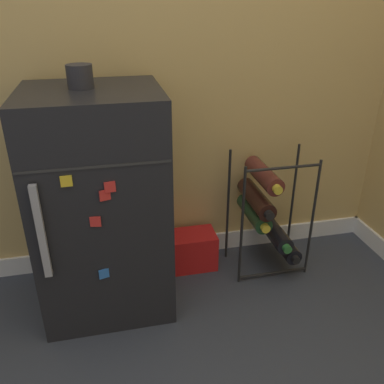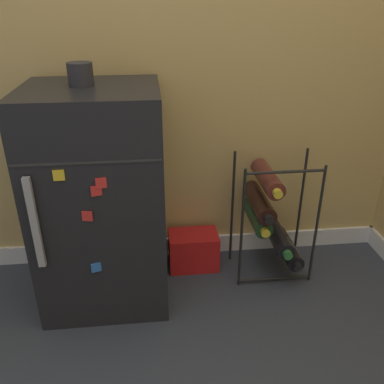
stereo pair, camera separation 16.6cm
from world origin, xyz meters
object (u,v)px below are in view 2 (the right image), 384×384
mini_fridge (101,200)px  soda_box (193,250)px  fridge_top_cup (80,74)px  wine_rack (270,217)px

mini_fridge → soda_box: mini_fridge is taller
fridge_top_cup → soda_box: bearing=15.5°
wine_rack → fridge_top_cup: 0.98m
soda_box → fridge_top_cup: (-0.41, -0.11, 0.84)m
mini_fridge → fridge_top_cup: bearing=138.0°
mini_fridge → soda_box: (0.38, 0.14, -0.35)m
wine_rack → soda_box: bearing=168.1°
soda_box → wine_rack: bearing=-11.9°
mini_fridge → soda_box: bearing=19.6°
mini_fridge → fridge_top_cup: size_ratio=10.02×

